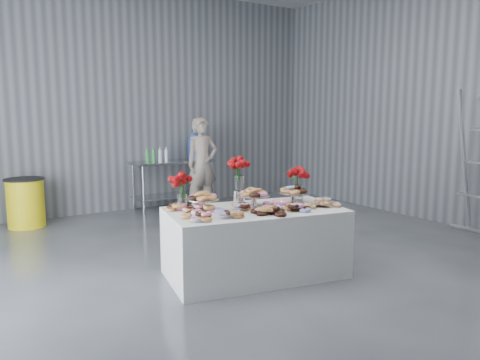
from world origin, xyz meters
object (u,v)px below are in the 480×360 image
object	(u,v)px
trash_barrel	(26,203)
stepladder	(479,163)
prep_table	(172,176)
water_jug	(195,146)
display_table	(255,242)
person	(202,164)

from	to	relation	value
trash_barrel	stepladder	distance (m)	6.87
trash_barrel	stepladder	world-z (taller)	stepladder
prep_table	water_jug	bearing A→B (deg)	-0.00
display_table	prep_table	xyz separation A→B (m)	(0.73, 3.74, 0.24)
water_jug	person	world-z (taller)	person
person	stepladder	distance (m)	4.52
display_table	trash_barrel	bearing A→B (deg)	115.27
prep_table	stepladder	bearing A→B (deg)	-54.53
prep_table	water_jug	distance (m)	0.73
display_table	stepladder	bearing A→B (deg)	-6.00
prep_table	person	size ratio (longest dim) A/B	0.89
water_jug	trash_barrel	size ratio (longest dim) A/B	0.72
display_table	prep_table	distance (m)	3.82
person	prep_table	bearing A→B (deg)	141.63
display_table	water_jug	bearing A→B (deg)	71.75
water_jug	stepladder	world-z (taller)	stepladder
stepladder	water_jug	bearing A→B (deg)	120.60
prep_table	stepladder	world-z (taller)	stepladder
prep_table	water_jug	world-z (taller)	water_jug
prep_table	water_jug	size ratio (longest dim) A/B	2.71
trash_barrel	person	bearing A→B (deg)	-7.02
display_table	water_jug	size ratio (longest dim) A/B	3.43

